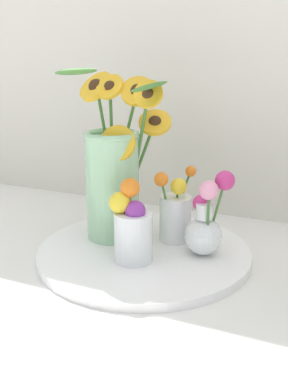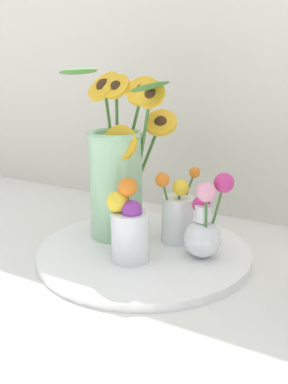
% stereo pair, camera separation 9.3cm
% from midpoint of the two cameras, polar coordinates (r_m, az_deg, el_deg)
% --- Properties ---
extents(ground_plane, '(6.00, 6.00, 0.00)m').
position_cam_midpoint_polar(ground_plane, '(0.87, -3.99, -11.63)').
color(ground_plane, silver).
extents(serving_tray, '(0.46, 0.46, 0.02)m').
position_cam_midpoint_polar(serving_tray, '(0.98, -2.75, -7.70)').
color(serving_tray, white).
rests_on(serving_tray, ground_plane).
extents(mason_jar_sunflowers, '(0.25, 0.25, 0.38)m').
position_cam_midpoint_polar(mason_jar_sunflowers, '(1.00, -6.54, 2.53)').
color(mason_jar_sunflowers, '#99CC9E').
rests_on(mason_jar_sunflowers, serving_tray).
extents(vase_small_center, '(0.09, 0.08, 0.17)m').
position_cam_midpoint_polar(vase_small_center, '(0.89, -4.53, -4.45)').
color(vase_small_center, white).
rests_on(vase_small_center, serving_tray).
extents(vase_bulb_right, '(0.10, 0.09, 0.18)m').
position_cam_midpoint_polar(vase_bulb_right, '(0.92, 4.99, -3.85)').
color(vase_bulb_right, white).
rests_on(vase_bulb_right, serving_tray).
extents(vase_small_back, '(0.07, 0.10, 0.16)m').
position_cam_midpoint_polar(vase_small_back, '(0.99, 1.31, -2.70)').
color(vase_small_back, white).
rests_on(vase_small_back, serving_tray).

